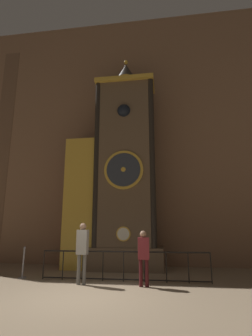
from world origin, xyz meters
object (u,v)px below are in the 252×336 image
object	(u,v)px
clock_tower	(117,174)
stanchion_post	(23,268)
visitor_near	(82,247)
visitor_far	(144,253)

from	to	relation	value
clock_tower	stanchion_post	world-z (taller)	clock_tower
visitor_near	visitor_far	xyz separation A→B (m)	(1.94, -0.04, -0.15)
visitor_near	stanchion_post	xyz separation A→B (m)	(-2.36, 0.75, -0.77)
clock_tower	visitor_near	bearing A→B (deg)	-99.32
clock_tower	stanchion_post	size ratio (longest dim) A/B	9.39
visitor_near	stanchion_post	distance (m)	2.59
stanchion_post	visitor_far	bearing A→B (deg)	-10.32
clock_tower	stanchion_post	distance (m)	5.27
visitor_near	visitor_far	world-z (taller)	visitor_near
clock_tower	visitor_near	size ratio (longest dim) A/B	5.37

